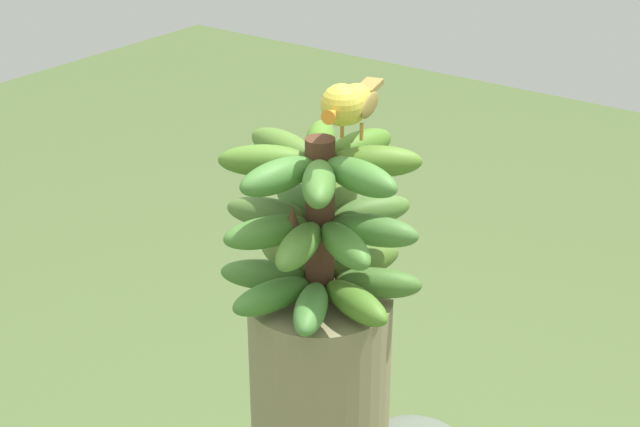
# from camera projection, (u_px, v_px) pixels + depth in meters

# --- Properties ---
(banana_bunch) EXTENTS (0.28, 0.28, 0.24)m
(banana_bunch) POSITION_uv_depth(u_px,v_px,m) (320.00, 222.00, 1.27)
(banana_bunch) COLOR #4C2D1E
(banana_bunch) RESTS_ON banana_tree
(perched_bird) EXTENTS (0.07, 0.19, 0.08)m
(perched_bird) POSITION_uv_depth(u_px,v_px,m) (349.00, 104.00, 1.18)
(perched_bird) COLOR #C68933
(perched_bird) RESTS_ON banana_bunch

